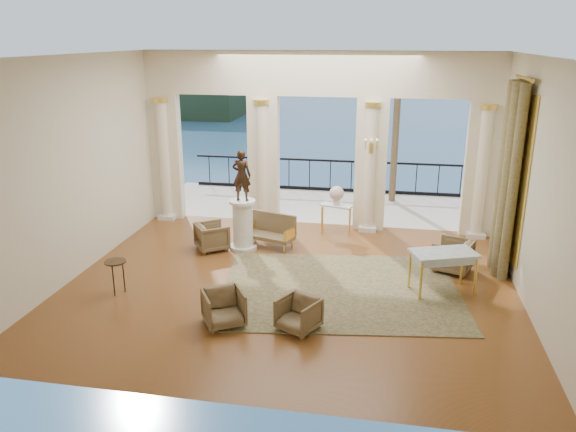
% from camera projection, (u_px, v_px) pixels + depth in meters
% --- Properties ---
extents(floor, '(9.00, 9.00, 0.00)m').
position_uv_depth(floor, '(290.00, 284.00, 11.45)').
color(floor, '#442A10').
rests_on(floor, ground).
extents(room_walls, '(9.00, 9.00, 9.00)m').
position_uv_depth(room_walls, '(279.00, 157.00, 9.53)').
color(room_walls, beige).
rests_on(room_walls, ground).
extents(arcade, '(9.00, 0.56, 4.50)m').
position_uv_depth(arcade, '(317.00, 129.00, 14.24)').
color(arcade, '#F4E4C6').
rests_on(arcade, ground).
extents(terrace, '(10.00, 3.60, 0.10)m').
position_uv_depth(terrace, '(324.00, 206.00, 16.90)').
color(terrace, beige).
rests_on(terrace, ground).
extents(balustrade, '(9.00, 0.06, 1.03)m').
position_uv_depth(balustrade, '(330.00, 179.00, 18.26)').
color(balustrade, black).
rests_on(balustrade, terrace).
extents(palm_tree, '(2.00, 2.00, 4.50)m').
position_uv_depth(palm_tree, '(400.00, 63.00, 16.04)').
color(palm_tree, '#4C3823').
rests_on(palm_tree, terrace).
extents(headland, '(22.00, 18.00, 6.00)m').
position_uv_depth(headland, '(174.00, 91.00, 83.07)').
color(headland, black).
rests_on(headland, sea).
extents(sea, '(160.00, 160.00, 0.00)m').
position_uv_depth(sea, '(376.00, 128.00, 69.47)').
color(sea, navy).
rests_on(sea, ground).
extents(curtain, '(0.33, 1.40, 4.09)m').
position_uv_depth(curtain, '(508.00, 180.00, 11.50)').
color(curtain, brown).
rests_on(curtain, ground).
extents(window_frame, '(0.04, 1.60, 3.40)m').
position_uv_depth(window_frame, '(518.00, 177.00, 11.45)').
color(window_frame, gold).
rests_on(window_frame, room_walls).
extents(wall_sconce, '(0.30, 0.11, 0.33)m').
position_uv_depth(wall_sconce, '(371.00, 147.00, 13.81)').
color(wall_sconce, gold).
rests_on(wall_sconce, arcade).
extents(rug, '(5.11, 4.22, 0.02)m').
position_uv_depth(rug, '(340.00, 289.00, 11.22)').
color(rug, '#33371B').
rests_on(rug, ground).
extents(armchair_a, '(0.90, 0.88, 0.69)m').
position_uv_depth(armchair_a, '(224.00, 306.00, 9.77)').
color(armchair_a, '#40341B').
rests_on(armchair_a, ground).
extents(armchair_b, '(0.82, 0.80, 0.64)m').
position_uv_depth(armchair_b, '(298.00, 313.00, 9.59)').
color(armchair_b, '#40341B').
rests_on(armchair_b, ground).
extents(armchair_c, '(0.92, 0.94, 0.76)m').
position_uv_depth(armchair_c, '(453.00, 254.00, 12.00)').
color(armchair_c, '#40341B').
rests_on(armchair_c, ground).
extents(armchair_d, '(0.93, 0.94, 0.71)m').
position_uv_depth(armchair_d, '(212.00, 235.00, 13.22)').
color(armchair_d, '#40341B').
rests_on(armchair_d, ground).
extents(settee, '(1.31, 0.86, 0.80)m').
position_uv_depth(settee, '(271.00, 230.00, 13.43)').
color(settee, '#40341B').
rests_on(settee, ground).
extents(game_table, '(1.39, 1.06, 0.84)m').
position_uv_depth(game_table, '(444.00, 256.00, 10.90)').
color(game_table, '#9BB2C0').
rests_on(game_table, ground).
extents(pedestal, '(0.65, 0.65, 1.20)m').
position_uv_depth(pedestal, '(243.00, 226.00, 13.21)').
color(pedestal, silver).
rests_on(pedestal, ground).
extents(statue, '(0.44, 0.29, 1.19)m').
position_uv_depth(statue, '(242.00, 175.00, 12.84)').
color(statue, '#302015').
rests_on(statue, pedestal).
extents(console_table, '(0.85, 0.53, 0.76)m').
position_uv_depth(console_table, '(336.00, 210.00, 14.25)').
color(console_table, silver).
rests_on(console_table, ground).
extents(urn, '(0.37, 0.37, 0.49)m').
position_uv_depth(urn, '(337.00, 194.00, 14.12)').
color(urn, silver).
rests_on(urn, console_table).
extents(side_table, '(0.42, 0.42, 0.67)m').
position_uv_depth(side_table, '(116.00, 266.00, 10.90)').
color(side_table, black).
rests_on(side_table, ground).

